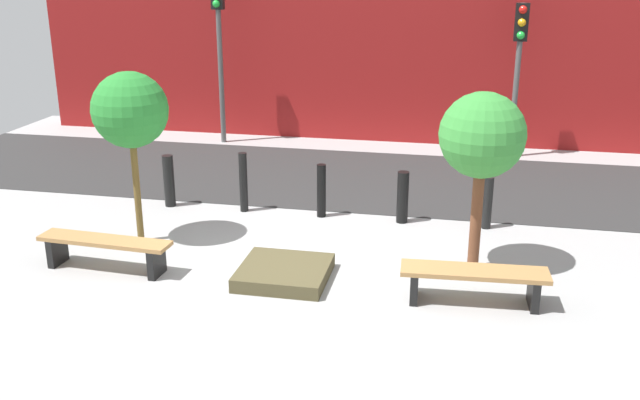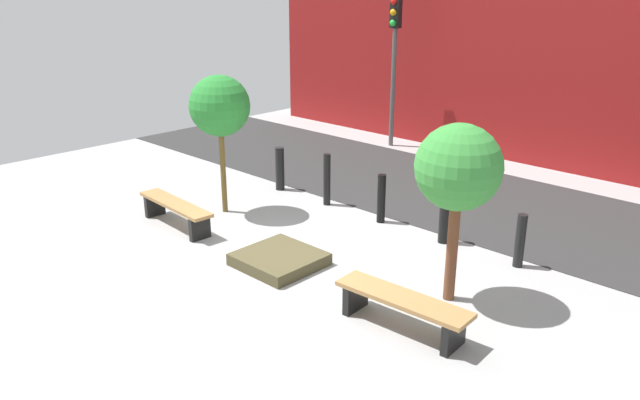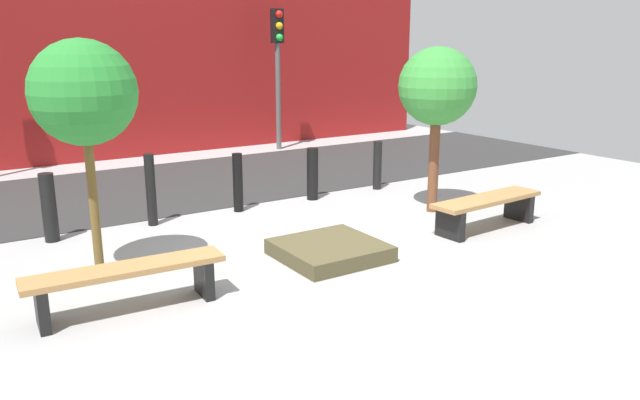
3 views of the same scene
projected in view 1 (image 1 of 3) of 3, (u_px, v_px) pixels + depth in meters
The scene contains 15 objects.
ground_plane at pixel (286, 277), 9.84m from camera, with size 18.00×18.00×0.00m, color #989898.
road_strip at pixel (344, 178), 14.26m from camera, with size 18.00×4.07×0.01m, color #2C2C2C.
building_facade at pixel (370, 49), 16.72m from camera, with size 16.20×0.50×4.31m, color maroon.
bench_left at pixel (105, 247), 9.96m from camera, with size 1.94×0.49×0.47m.
bench_right at pixel (474, 279), 9.00m from camera, with size 1.87×0.56×0.46m.
planter_bed at pixel (284, 273), 9.74m from camera, with size 1.20×1.17×0.19m, color #484128.
tree_behind_left_bench at pixel (130, 111), 10.44m from camera, with size 1.13×1.13×2.63m.
tree_behind_right_bench at pixel (482, 137), 9.52m from camera, with size 1.17×1.17×2.51m.
bollard_far_left at pixel (169, 181), 12.52m from camera, with size 0.19×0.19×0.92m, color black.
bollard_left at pixel (243, 182), 12.24m from camera, with size 0.14×0.14×1.04m, color black.
bollard_center at pixel (321, 191), 11.99m from camera, with size 0.15×0.15×0.92m, color black.
bollard_right at pixel (403, 197), 11.74m from camera, with size 0.19×0.19×0.87m, color black.
bollard_far_right at pixel (488, 203), 11.48m from camera, with size 0.15×0.15×0.87m, color black.
traffic_light_west at pixel (219, 29), 16.20m from camera, with size 0.28×0.27×3.85m.
traffic_light_mid_west at pixel (519, 52), 15.04m from camera, with size 0.28×0.27×3.29m.
Camera 1 is at (2.27, -8.69, 4.17)m, focal length 40.00 mm.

